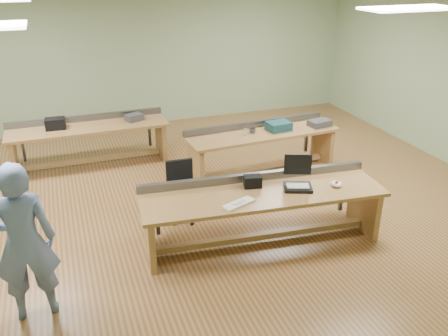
{
  "coord_description": "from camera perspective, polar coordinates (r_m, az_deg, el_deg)",
  "views": [
    {
      "loc": [
        -1.71,
        -6.48,
        3.56
      ],
      "look_at": [
        0.4,
        -0.6,
        0.75
      ],
      "focal_mm": 38.0,
      "sensor_mm": 36.0,
      "label": 1
    }
  ],
  "objects": [
    {
      "name": "parts_bin_teal",
      "position": [
        8.43,
        6.59,
        5.06
      ],
      "size": [
        0.43,
        0.34,
        0.14
      ],
      "primitive_type": "cube",
      "rotation": [
        0.0,
        0.0,
        0.1
      ],
      "color": "#153E44",
      "rests_on": "workbench_mid"
    },
    {
      "name": "workbench_mid",
      "position": [
        8.39,
        4.58,
        3.11
      ],
      "size": [
        2.76,
        0.89,
        0.86
      ],
      "rotation": [
        0.0,
        0.0,
        0.06
      ],
      "color": "#B4834C",
      "rests_on": "floor"
    },
    {
      "name": "floor",
      "position": [
        7.59,
        -4.4,
        -3.87
      ],
      "size": [
        10.0,
        10.0,
        0.0
      ],
      "primitive_type": "plane",
      "color": "olive",
      "rests_on": "ground"
    },
    {
      "name": "drinks_can",
      "position": [
        8.13,
        2.6,
        4.36
      ],
      "size": [
        0.07,
        0.07,
        0.11
      ],
      "primitive_type": "cylinder",
      "rotation": [
        0.0,
        0.0,
        0.06
      ],
      "color": "silver",
      "rests_on": "workbench_mid"
    },
    {
      "name": "fluor_panels",
      "position": [
        6.73,
        -5.24,
        19.05
      ],
      "size": [
        6.2,
        3.5,
        0.03
      ],
      "color": "white",
      "rests_on": "ceiling"
    },
    {
      "name": "wall_front",
      "position": [
        3.65,
        12.36,
        -10.86
      ],
      "size": [
        10.0,
        0.04,
        3.0
      ],
      "primitive_type": "cube",
      "color": "#8DA57D",
      "rests_on": "floor"
    },
    {
      "name": "mug",
      "position": [
        8.25,
        3.45,
        4.53
      ],
      "size": [
        0.14,
        0.14,
        0.09
      ],
      "primitive_type": "imported",
      "rotation": [
        0.0,
        0.0,
        -0.33
      ],
      "color": "#39383B",
      "rests_on": "workbench_mid"
    },
    {
      "name": "ceiling",
      "position": [
        6.73,
        -5.25,
        19.3
      ],
      "size": [
        10.0,
        10.0,
        0.0
      ],
      "primitive_type": "plane",
      "color": "silver",
      "rests_on": "wall_back"
    },
    {
      "name": "person",
      "position": [
        5.29,
        -22.99,
        -8.28
      ],
      "size": [
        0.67,
        0.46,
        1.79
      ],
      "primitive_type": "imported",
      "rotation": [
        0.0,
        0.0,
        3.19
      ],
      "color": "#6981AB",
      "rests_on": "floor"
    },
    {
      "name": "camera_bag",
      "position": [
        6.29,
        3.47,
        -1.63
      ],
      "size": [
        0.26,
        0.19,
        0.16
      ],
      "primitive_type": "cube",
      "rotation": [
        0.0,
        0.0,
        -0.21
      ],
      "color": "black",
      "rests_on": "workbench_front"
    },
    {
      "name": "tray_back",
      "position": [
        9.02,
        -10.75,
        6.01
      ],
      "size": [
        0.37,
        0.32,
        0.12
      ],
      "primitive_type": "cube",
      "rotation": [
        0.0,
        0.0,
        0.39
      ],
      "color": "#39383B",
      "rests_on": "workbench_back"
    },
    {
      "name": "task_chair",
      "position": [
        6.96,
        -5.01,
        -3.67
      ],
      "size": [
        0.49,
        0.49,
        0.87
      ],
      "rotation": [
        0.0,
        0.0,
        -0.04
      ],
      "color": "black",
      "rests_on": "floor"
    },
    {
      "name": "laptop_screen",
      "position": [
        6.35,
        8.87,
        0.43
      ],
      "size": [
        0.35,
        0.15,
        0.29
      ],
      "primitive_type": "cube",
      "rotation": [
        0.0,
        0.0,
        -0.37
      ],
      "color": "black",
      "rests_on": "laptop_base"
    },
    {
      "name": "workbench_back",
      "position": [
        9.01,
        -15.9,
        3.74
      ],
      "size": [
        2.83,
        0.78,
        0.86
      ],
      "rotation": [
        0.0,
        0.0,
        0.01
      ],
      "color": "#B4834C",
      "rests_on": "floor"
    },
    {
      "name": "wall_back",
      "position": [
        10.82,
        -10.54,
        12.81
      ],
      "size": [
        10.0,
        0.04,
        3.0
      ],
      "primitive_type": "cube",
      "color": "#8DA57D",
      "rests_on": "floor"
    },
    {
      "name": "parts_bin_grey",
      "position": [
        8.75,
        11.43,
        5.33
      ],
      "size": [
        0.43,
        0.31,
        0.11
      ],
      "primitive_type": "cube",
      "rotation": [
        0.0,
        0.0,
        0.16
      ],
      "color": "#39383B",
      "rests_on": "workbench_mid"
    },
    {
      "name": "trackball_mouse",
      "position": [
        6.48,
        13.37,
        -1.88
      ],
      "size": [
        0.16,
        0.18,
        0.07
      ],
      "primitive_type": "ellipsoid",
      "rotation": [
        0.0,
        0.0,
        0.17
      ],
      "color": "white",
      "rests_on": "workbench_front"
    },
    {
      "name": "workbench_front",
      "position": [
        6.3,
        4.59,
        -4.34
      ],
      "size": [
        3.27,
        1.14,
        0.86
      ],
      "rotation": [
        0.0,
        0.0,
        -0.09
      ],
      "color": "#B4834C",
      "rests_on": "floor"
    },
    {
      "name": "laptop_base",
      "position": [
        6.33,
        8.87,
        -2.3
      ],
      "size": [
        0.45,
        0.41,
        0.04
      ],
      "primitive_type": "cube",
      "rotation": [
        0.0,
        0.0,
        -0.37
      ],
      "color": "black",
      "rests_on": "workbench_front"
    },
    {
      "name": "keyboard",
      "position": [
        5.87,
        1.79,
        -4.3
      ],
      "size": [
        0.46,
        0.29,
        0.02
      ],
      "primitive_type": "cube",
      "rotation": [
        0.0,
        0.0,
        0.37
      ],
      "color": "white",
      "rests_on": "workbench_front"
    },
    {
      "name": "storage_box_back",
      "position": [
        8.93,
        -19.64,
        5.05
      ],
      "size": [
        0.35,
        0.26,
        0.19
      ],
      "primitive_type": "cube",
      "rotation": [
        0.0,
        0.0,
        -0.05
      ],
      "color": "black",
      "rests_on": "workbench_back"
    }
  ]
}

